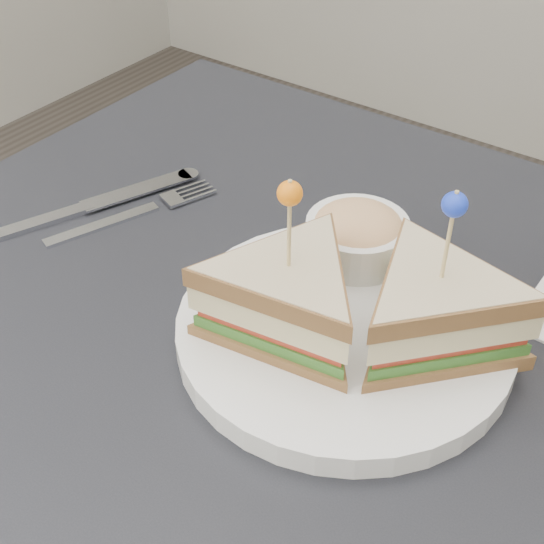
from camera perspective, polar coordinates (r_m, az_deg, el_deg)
The scene contains 4 objects.
table at distance 0.72m, azimuth -1.12°, elevation -7.96°, with size 0.80×0.80×0.75m.
plate_meal at distance 0.61m, azimuth 6.37°, elevation -2.33°, with size 0.37×0.37×0.17m.
cutlery_fork at distance 0.80m, azimuth -9.89°, elevation 4.55°, with size 0.09×0.18×0.01m.
cutlery_knife at distance 0.82m, azimuth -13.39°, elevation 4.91°, with size 0.10×0.22×0.01m.
Camera 1 is at (0.30, -0.39, 1.20)m, focal length 50.00 mm.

